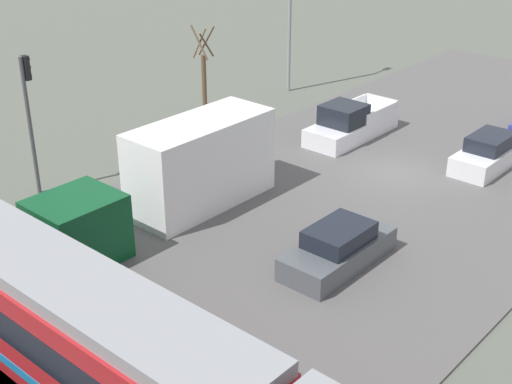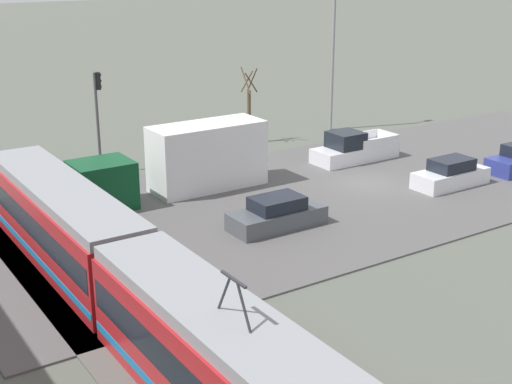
{
  "view_description": "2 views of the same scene",
  "coord_description": "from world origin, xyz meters",
  "px_view_note": "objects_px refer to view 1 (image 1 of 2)",
  "views": [
    {
      "loc": [
        -14.16,
        25.08,
        12.64
      ],
      "look_at": [
        -0.39,
        9.41,
        2.65
      ],
      "focal_mm": 50.0,
      "sensor_mm": 36.0,
      "label": 1
    },
    {
      "loc": [
        -27.12,
        25.08,
        11.8
      ],
      "look_at": [
        -3.02,
        9.18,
        2.11
      ],
      "focal_mm": 50.0,
      "sensor_mm": 36.0,
      "label": 2
    }
  ],
  "objects_px": {
    "sedan_car_2": "(338,249)",
    "traffic_light_pole": "(29,107)",
    "box_truck": "(174,177)",
    "pickup_truck": "(351,124)",
    "street_tree": "(204,78)",
    "sedan_car_0": "(489,154)"
  },
  "relations": [
    {
      "from": "sedan_car_0",
      "to": "sedan_car_2",
      "type": "distance_m",
      "value": 11.11
    },
    {
      "from": "box_truck",
      "to": "pickup_truck",
      "type": "bearing_deg",
      "value": -91.59
    },
    {
      "from": "traffic_light_pole",
      "to": "street_tree",
      "type": "xyz_separation_m",
      "value": [
        1.06,
        -10.59,
        -1.41
      ]
    },
    {
      "from": "sedan_car_0",
      "to": "street_tree",
      "type": "distance_m",
      "value": 14.34
    },
    {
      "from": "box_truck",
      "to": "sedan_car_2",
      "type": "distance_m",
      "value": 6.89
    },
    {
      "from": "box_truck",
      "to": "traffic_light_pole",
      "type": "relative_size",
      "value": 1.8
    },
    {
      "from": "traffic_light_pole",
      "to": "pickup_truck",
      "type": "bearing_deg",
      "value": -114.61
    },
    {
      "from": "box_truck",
      "to": "sedan_car_0",
      "type": "distance_m",
      "value": 14.08
    },
    {
      "from": "sedan_car_2",
      "to": "street_tree",
      "type": "bearing_deg",
      "value": -28.24
    },
    {
      "from": "box_truck",
      "to": "sedan_car_2",
      "type": "relative_size",
      "value": 2.31
    },
    {
      "from": "box_truck",
      "to": "street_tree",
      "type": "xyz_separation_m",
      "value": [
        6.86,
        -8.43,
        0.59
      ]
    },
    {
      "from": "sedan_car_2",
      "to": "traffic_light_pole",
      "type": "relative_size",
      "value": 0.78
    },
    {
      "from": "sedan_car_2",
      "to": "box_truck",
      "type": "bearing_deg",
      "value": 9.55
    },
    {
      "from": "street_tree",
      "to": "box_truck",
      "type": "bearing_deg",
      "value": 129.13
    },
    {
      "from": "box_truck",
      "to": "traffic_light_pole",
      "type": "xyz_separation_m",
      "value": [
        5.8,
        2.16,
        1.99
      ]
    },
    {
      "from": "pickup_truck",
      "to": "street_tree",
      "type": "distance_m",
      "value": 7.82
    },
    {
      "from": "traffic_light_pole",
      "to": "sedan_car_0",
      "type": "bearing_deg",
      "value": -131.37
    },
    {
      "from": "box_truck",
      "to": "sedan_car_2",
      "type": "height_order",
      "value": "box_truck"
    },
    {
      "from": "pickup_truck",
      "to": "traffic_light_pole",
      "type": "xyz_separation_m",
      "value": [
        6.11,
        13.34,
        2.88
      ]
    },
    {
      "from": "box_truck",
      "to": "traffic_light_pole",
      "type": "bearing_deg",
      "value": 20.42
    },
    {
      "from": "box_truck",
      "to": "street_tree",
      "type": "bearing_deg",
      "value": -50.87
    },
    {
      "from": "street_tree",
      "to": "sedan_car_2",
      "type": "bearing_deg",
      "value": 151.76
    }
  ]
}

